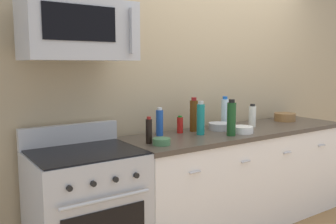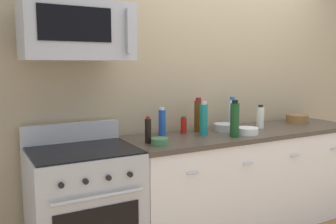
% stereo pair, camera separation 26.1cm
% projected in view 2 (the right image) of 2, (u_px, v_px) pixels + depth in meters
% --- Properties ---
extents(back_wall, '(5.42, 0.10, 2.70)m').
position_uv_depth(back_wall, '(221.00, 82.00, 3.63)').
color(back_wall, tan).
rests_on(back_wall, ground_plane).
extents(counter_unit, '(2.33, 0.66, 0.92)m').
position_uv_depth(counter_unit, '(246.00, 179.00, 3.39)').
color(counter_unit, white).
rests_on(counter_unit, ground_plane).
extents(range_oven, '(0.76, 0.69, 1.07)m').
position_uv_depth(range_oven, '(84.00, 209.00, 2.66)').
color(range_oven, '#B7BABF').
rests_on(range_oven, ground_plane).
extents(microwave, '(0.74, 0.44, 0.40)m').
position_uv_depth(microwave, '(77.00, 32.00, 2.53)').
color(microwave, '#B7BABF').
extents(bottle_soy_sauce_dark, '(0.05, 0.05, 0.21)m').
position_uv_depth(bottle_soy_sauce_dark, '(148.00, 130.00, 2.79)').
color(bottle_soy_sauce_dark, black).
rests_on(bottle_soy_sauce_dark, countertop_slab).
extents(bottle_water_clear, '(0.07, 0.07, 0.30)m').
position_uv_depth(bottle_water_clear, '(232.00, 113.00, 3.49)').
color(bottle_water_clear, silver).
rests_on(bottle_water_clear, countertop_slab).
extents(bottle_wine_amber, '(0.07, 0.07, 0.31)m').
position_uv_depth(bottle_wine_amber, '(198.00, 116.00, 3.25)').
color(bottle_wine_amber, '#59330F').
rests_on(bottle_wine_amber, countertop_slab).
extents(bottle_sparkling_teal, '(0.07, 0.07, 0.29)m').
position_uv_depth(bottle_sparkling_teal, '(204.00, 119.00, 3.09)').
color(bottle_sparkling_teal, '#197F7A').
rests_on(bottle_sparkling_teal, countertop_slab).
extents(bottle_soda_blue, '(0.06, 0.06, 0.24)m').
position_uv_depth(bottle_soda_blue, '(162.00, 122.00, 3.09)').
color(bottle_soda_blue, '#1E4CA5').
rests_on(bottle_soda_blue, countertop_slab).
extents(bottle_vinegar_white, '(0.07, 0.07, 0.22)m').
position_uv_depth(bottle_vinegar_white, '(260.00, 117.00, 3.45)').
color(bottle_vinegar_white, silver).
rests_on(bottle_vinegar_white, countertop_slab).
extents(bottle_wine_green, '(0.08, 0.08, 0.31)m').
position_uv_depth(bottle_wine_green, '(235.00, 119.00, 3.03)').
color(bottle_wine_green, '#19471E').
rests_on(bottle_wine_green, countertop_slab).
extents(bottle_hot_sauce_red, '(0.05, 0.05, 0.15)m').
position_uv_depth(bottle_hot_sauce_red, '(184.00, 125.00, 3.19)').
color(bottle_hot_sauce_red, '#B21914').
rests_on(bottle_hot_sauce_red, countertop_slab).
extents(bowl_white_ceramic, '(0.19, 0.19, 0.06)m').
position_uv_depth(bowl_white_ceramic, '(247.00, 131.00, 3.15)').
color(bowl_white_ceramic, white).
rests_on(bowl_white_ceramic, countertop_slab).
extents(bowl_steel_prep, '(0.21, 0.21, 0.06)m').
position_uv_depth(bowl_steel_prep, '(225.00, 127.00, 3.32)').
color(bowl_steel_prep, '#B2B5BA').
rests_on(bowl_steel_prep, countertop_slab).
extents(bowl_green_glaze, '(0.14, 0.14, 0.05)m').
position_uv_depth(bowl_green_glaze, '(160.00, 141.00, 2.74)').
color(bowl_green_glaze, '#477A4C').
rests_on(bowl_green_glaze, countertop_slab).
extents(bowl_wooden_salad, '(0.23, 0.23, 0.08)m').
position_uv_depth(bowl_wooden_salad, '(297.00, 118.00, 3.78)').
color(bowl_wooden_salad, brown).
rests_on(bowl_wooden_salad, countertop_slab).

